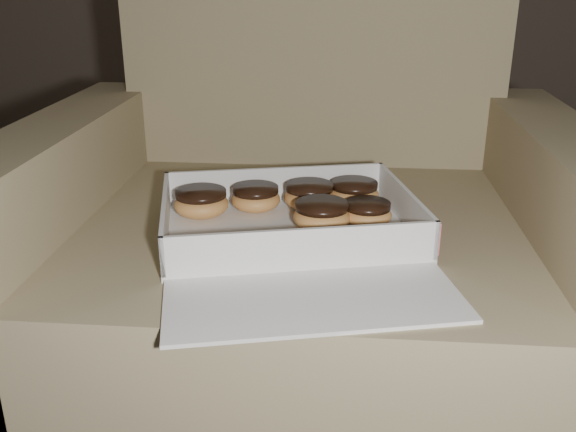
% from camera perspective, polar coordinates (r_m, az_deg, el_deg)
% --- Properties ---
extents(armchair, '(0.90, 0.76, 0.94)m').
position_cam_1_polar(armchair, '(1.11, 1.39, -4.85)').
color(armchair, '#827353').
rests_on(armchair, floor).
extents(bakery_box, '(0.44, 0.49, 0.06)m').
position_cam_1_polar(bakery_box, '(0.90, 0.54, -1.76)').
color(bakery_box, white).
rests_on(bakery_box, armchair).
extents(donut_a, '(0.08, 0.08, 0.04)m').
position_cam_1_polar(donut_a, '(0.98, -7.71, 1.21)').
color(donut_a, '#E1A04E').
rests_on(donut_a, bakery_box).
extents(donut_b, '(0.08, 0.08, 0.04)m').
position_cam_1_polar(donut_b, '(1.00, -2.89, 1.65)').
color(donut_b, '#E1A04E').
rests_on(donut_b, bakery_box).
extents(donut_c, '(0.08, 0.08, 0.04)m').
position_cam_1_polar(donut_c, '(0.93, 3.01, 0.07)').
color(donut_c, '#E1A04E').
rests_on(donut_c, bakery_box).
extents(donut_d, '(0.08, 0.08, 0.04)m').
position_cam_1_polar(donut_d, '(1.02, 5.90, 2.06)').
color(donut_d, '#E1A04E').
rests_on(donut_d, bakery_box).
extents(donut_e, '(0.08, 0.08, 0.04)m').
position_cam_1_polar(donut_e, '(1.01, 1.92, 1.85)').
color(donut_e, '#E1A04E').
rests_on(donut_e, bakery_box).
extents(donut_f, '(0.07, 0.07, 0.04)m').
position_cam_1_polar(donut_f, '(0.95, 7.08, 0.25)').
color(donut_f, '#E1A04E').
rests_on(donut_f, bakery_box).
extents(crumb_a, '(0.01, 0.01, 0.00)m').
position_cam_1_polar(crumb_a, '(0.88, 4.02, -2.69)').
color(crumb_a, black).
rests_on(crumb_a, bakery_box).
extents(crumb_b, '(0.01, 0.01, 0.00)m').
position_cam_1_polar(crumb_b, '(0.88, -9.96, -2.85)').
color(crumb_b, black).
rests_on(crumb_b, bakery_box).
extents(crumb_c, '(0.01, 0.01, 0.00)m').
position_cam_1_polar(crumb_c, '(0.91, 10.72, -2.11)').
color(crumb_c, black).
rests_on(crumb_c, bakery_box).
extents(crumb_d, '(0.01, 0.01, 0.00)m').
position_cam_1_polar(crumb_d, '(0.91, 3.27, -1.63)').
color(crumb_d, black).
rests_on(crumb_d, bakery_box).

